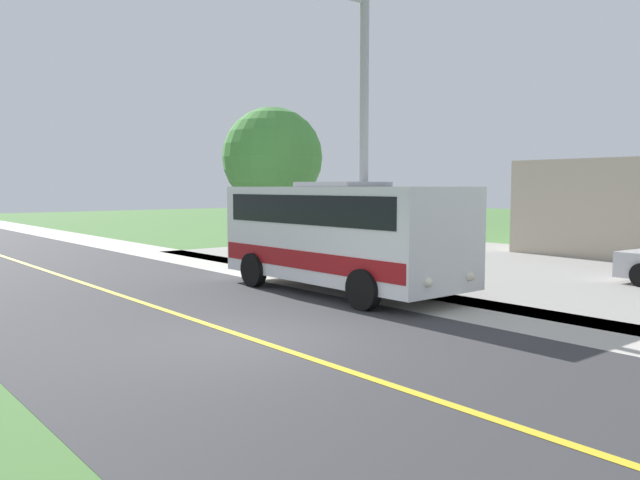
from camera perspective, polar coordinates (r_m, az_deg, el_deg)
ground_plane at (r=11.24m, az=-6.12°, el=-8.88°), size 120.00×120.00×0.00m
road_surface at (r=11.24m, az=-6.12°, el=-8.86°), size 8.00×100.00×0.01m
sidewalk at (r=14.69m, az=11.12°, el=-5.68°), size 2.40×100.00×0.01m
road_centre_line at (r=11.23m, az=-6.12°, el=-8.84°), size 0.16×100.00×0.00m
shuttle_bus_front at (r=15.95m, az=1.98°, el=0.77°), size 2.77×6.95×2.78m
street_light_pole at (r=15.95m, az=3.60°, el=9.90°), size 1.97×0.24×7.34m
tree_curbside at (r=23.18m, az=-4.29°, el=7.37°), size 3.62×3.62×5.52m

